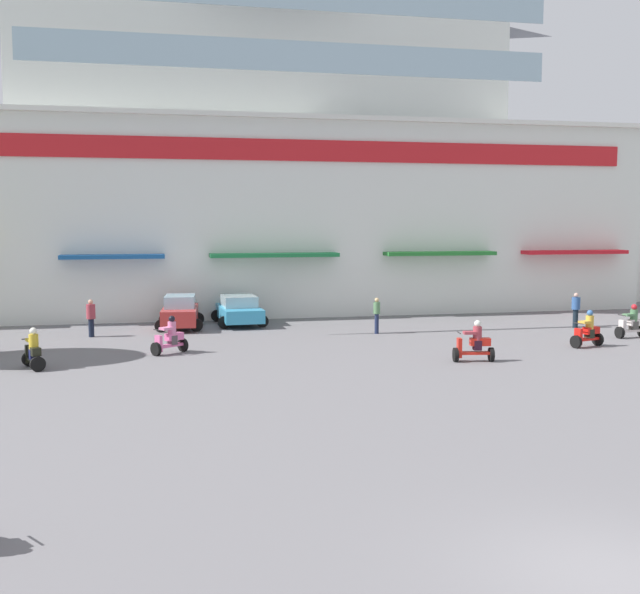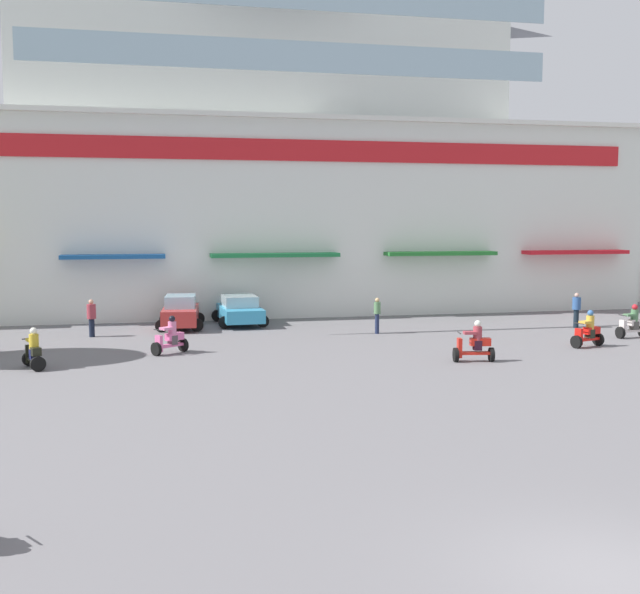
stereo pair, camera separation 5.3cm
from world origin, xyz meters
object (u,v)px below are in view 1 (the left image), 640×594
Objects in this scene: scooter_rider_2 at (632,324)px; pedestrian_2 at (576,308)px; scooter_rider_7 at (588,332)px; parked_car_0 at (180,312)px; parked_car_1 at (239,310)px; scooter_rider_5 at (474,344)px; pedestrian_0 at (377,313)px; pedestrian_3 at (91,316)px; scooter_rider_8 at (33,352)px; scooter_rider_3 at (170,338)px.

pedestrian_2 reaches higher than scooter_rider_2.
scooter_rider_7 is (-3.22, -1.76, 0.00)m from scooter_rider_2.
pedestrian_2 reaches higher than scooter_rider_7.
parked_car_0 is 2.69× the size of scooter_rider_7.
parked_car_1 is 16.38m from scooter_rider_7.
scooter_rider_7 is at bearing -36.67° from parked_car_1.
pedestrian_0 is at bearing 101.34° from scooter_rider_5.
scooter_rider_2 is 0.97× the size of scooter_rider_5.
parked_car_1 is at bearing 143.33° from scooter_rider_7.
pedestrian_3 is at bearing 172.11° from pedestrian_0.
pedestrian_2 reaches higher than scooter_rider_8.
parked_car_1 is 13.92m from scooter_rider_5.
scooter_rider_5 is (7.27, -11.87, -0.09)m from parked_car_1.
scooter_rider_2 is at bearing -20.67° from parked_car_0.
scooter_rider_8 is (-24.60, -1.87, -0.01)m from scooter_rider_2.
scooter_rider_7 is at bearing -29.37° from parked_car_0.
scooter_rider_7 is at bearing -115.93° from pedestrian_2.
pedestrian_2 reaches higher than parked_car_1.
pedestrian_0 is at bearing 21.31° from scooter_rider_8.
pedestrian_2 is at bearing 64.07° from scooter_rider_7.
pedestrian_0 reaches higher than scooter_rider_2.
scooter_rider_8 is (-21.38, -0.12, -0.01)m from scooter_rider_7.
pedestrian_3 reaches higher than parked_car_1.
pedestrian_3 is (-22.47, 1.98, -0.02)m from pedestrian_2.
pedestrian_3 reaches higher than pedestrian_0.
scooter_rider_2 is at bearing -12.98° from pedestrian_3.
pedestrian_3 is (-19.97, 7.10, 0.32)m from scooter_rider_7.
parked_car_1 is 2.65× the size of pedestrian_0.
pedestrian_3 is (-14.11, 9.19, 0.29)m from scooter_rider_5.
scooter_rider_7 is 0.93× the size of pedestrian_0.
scooter_rider_2 is 0.88× the size of pedestrian_2.
pedestrian_3 is at bearing 123.00° from scooter_rider_3.
scooter_rider_7 is 1.04× the size of scooter_rider_8.
parked_car_0 reaches higher than scooter_rider_3.
pedestrian_3 is at bearing 146.91° from scooter_rider_5.
parked_car_0 is 9.41m from pedestrian_0.
parked_car_0 is at bearing 84.76° from scooter_rider_3.
pedestrian_0 is (8.67, -3.67, 0.16)m from parked_car_0.
scooter_rider_8 is (-8.25, -9.90, -0.13)m from parked_car_1.
scooter_rider_2 reaches higher than scooter_rider_3.
pedestrian_0 is at bearing -22.93° from parked_car_0.
pedestrian_0 is (9.31, 3.34, 0.35)m from scooter_rider_3.
pedestrian_2 is (15.63, -4.66, 0.22)m from parked_car_1.
pedestrian_3 reaches higher than scooter_rider_2.
scooter_rider_5 reaches higher than scooter_rider_8.
pedestrian_3 is at bearing 174.97° from pedestrian_2.
parked_car_1 is 7.35m from pedestrian_3.
parked_car_0 is at bearing 59.62° from scooter_rider_8.
scooter_rider_7 is (16.67, -2.01, 0.02)m from scooter_rider_3.
scooter_rider_5 is 15.64m from scooter_rider_8.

